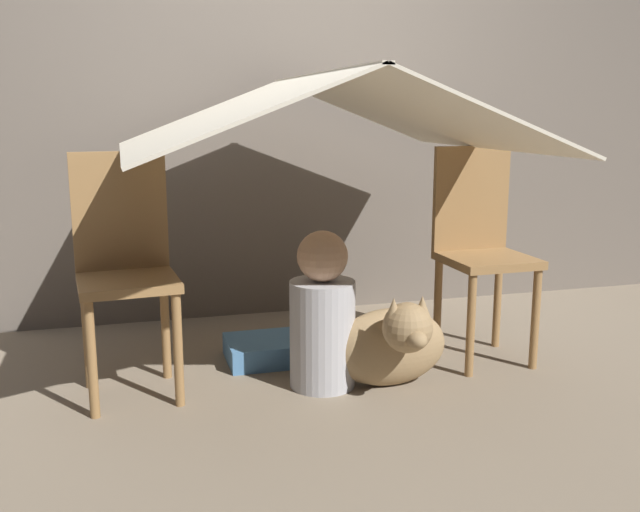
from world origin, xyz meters
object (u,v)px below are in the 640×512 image
chair_left (125,263)px  chair_right (480,243)px  person_front (322,317)px  dog (394,342)px

chair_left → chair_right: size_ratio=1.00×
person_front → dog: (0.26, -0.11, -0.09)m
chair_left → dog: (1.02, -0.27, -0.33)m
chair_left → person_front: chair_left is taller
dog → chair_right: bearing=28.1°
chair_right → dog: chair_right is taller
chair_left → person_front: 0.80m
person_front → chair_left: bearing=167.8°
chair_left → person_front: (0.75, -0.16, -0.23)m
chair_left → dog: size_ratio=1.97×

